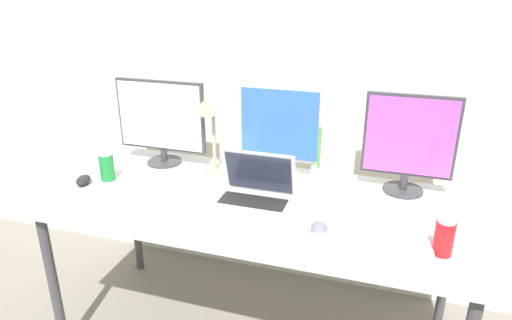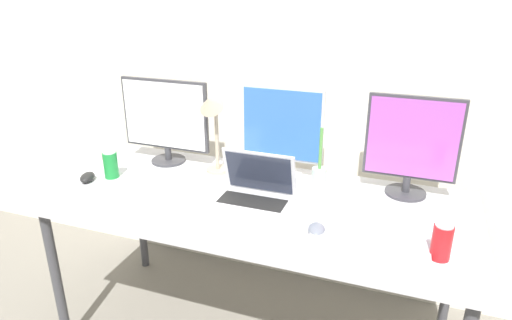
# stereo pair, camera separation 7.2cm
# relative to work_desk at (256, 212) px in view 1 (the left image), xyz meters

# --- Properties ---
(wall_back) EXTENTS (7.00, 0.08, 2.60)m
(wall_back) POSITION_rel_work_desk_xyz_m (0.00, 0.59, 0.62)
(wall_back) COLOR silver
(wall_back) RESTS_ON ground
(work_desk) EXTENTS (1.78, 0.78, 0.74)m
(work_desk) POSITION_rel_work_desk_xyz_m (0.00, 0.00, 0.00)
(work_desk) COLOR #424247
(work_desk) RESTS_ON ground
(monitor_left) EXTENTS (0.46, 0.17, 0.42)m
(monitor_left) POSITION_rel_work_desk_xyz_m (-0.57, 0.25, 0.28)
(monitor_left) COLOR #38383D
(monitor_left) RESTS_ON work_desk
(monitor_center) EXTENTS (0.38, 0.20, 0.43)m
(monitor_center) POSITION_rel_work_desk_xyz_m (0.02, 0.27, 0.28)
(monitor_center) COLOR silver
(monitor_center) RESTS_ON work_desk
(monitor_right) EXTENTS (0.38, 0.17, 0.43)m
(monitor_right) POSITION_rel_work_desk_xyz_m (0.59, 0.27, 0.29)
(monitor_right) COLOR #38383D
(monitor_right) RESTS_ON work_desk
(laptop_silver) EXTENTS (0.31, 0.20, 0.21)m
(laptop_silver) POSITION_rel_work_desk_xyz_m (0.01, -0.02, 0.11)
(laptop_silver) COLOR silver
(laptop_silver) RESTS_ON work_desk
(keyboard_main) EXTENTS (0.42, 0.16, 0.02)m
(keyboard_main) POSITION_rel_work_desk_xyz_m (0.49, -0.21, 0.07)
(keyboard_main) COLOR #B2B2B7
(keyboard_main) RESTS_ON work_desk
(mouse_by_keyboard) EXTENTS (0.09, 0.11, 0.04)m
(mouse_by_keyboard) POSITION_rel_work_desk_xyz_m (-0.79, -0.09, 0.08)
(mouse_by_keyboard) COLOR black
(mouse_by_keyboard) RESTS_ON work_desk
(mouse_by_laptop) EXTENTS (0.08, 0.10, 0.03)m
(mouse_by_laptop) POSITION_rel_work_desk_xyz_m (0.30, -0.18, 0.08)
(mouse_by_laptop) COLOR slate
(mouse_by_laptop) RESTS_ON work_desk
(soda_can_near_keyboard) EXTENTS (0.07, 0.07, 0.13)m
(soda_can_near_keyboard) POSITION_rel_work_desk_xyz_m (-0.71, -0.01, 0.12)
(soda_can_near_keyboard) COLOR #197F33
(soda_can_near_keyboard) RESTS_ON work_desk
(soda_can_by_laptop) EXTENTS (0.07, 0.07, 0.13)m
(soda_can_by_laptop) POSITION_rel_work_desk_xyz_m (0.72, -0.19, 0.12)
(soda_can_by_laptop) COLOR red
(soda_can_by_laptop) RESTS_ON work_desk
(bamboo_vase) EXTENTS (0.06, 0.06, 0.29)m
(bamboo_vase) POSITION_rel_work_desk_xyz_m (0.23, 0.18, 0.12)
(bamboo_vase) COLOR #B2D1B7
(bamboo_vase) RESTS_ON work_desk
(desk_lamp) EXTENTS (0.11, 0.18, 0.41)m
(desk_lamp) POSITION_rel_work_desk_xyz_m (-0.28, 0.18, 0.33)
(desk_lamp) COLOR tan
(desk_lamp) RESTS_ON work_desk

